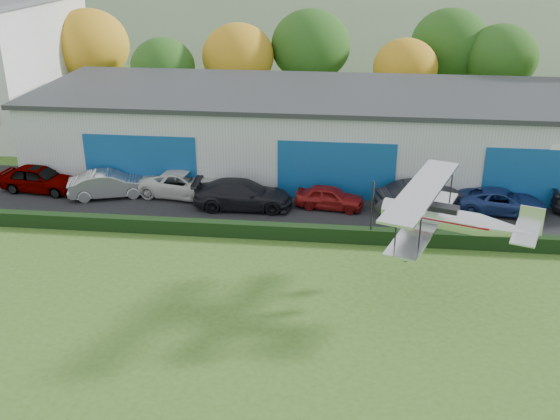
# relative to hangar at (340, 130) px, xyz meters

# --- Properties ---
(apron) EXTENTS (48.00, 9.00, 0.05)m
(apron) POSITION_rel_hangar_xyz_m (-2.00, -6.98, -2.63)
(apron) COLOR black
(apron) RESTS_ON ground
(hedge) EXTENTS (46.00, 0.60, 0.80)m
(hedge) POSITION_rel_hangar_xyz_m (-2.00, -11.78, -2.26)
(hedge) COLOR black
(hedge) RESTS_ON ground
(hangar) EXTENTS (40.60, 12.60, 5.30)m
(hangar) POSITION_rel_hangar_xyz_m (0.00, 0.00, 0.00)
(hangar) COLOR #B2B7BC
(hangar) RESTS_ON ground
(tree_belt) EXTENTS (75.70, 13.22, 10.12)m
(tree_belt) POSITION_rel_hangar_xyz_m (-4.15, 12.64, 2.95)
(tree_belt) COLOR #3D2614
(tree_belt) RESTS_ON ground
(distant_hills) EXTENTS (430.00, 196.00, 56.00)m
(distant_hills) POSITION_rel_hangar_xyz_m (-9.38, 112.02, -15.70)
(distant_hills) COLOR #4C6642
(distant_hills) RESTS_ON ground
(car_0) EXTENTS (5.09, 2.55, 1.66)m
(car_0) POSITION_rel_hangar_xyz_m (-18.30, -6.83, -1.77)
(car_0) COLOR gray
(car_0) RESTS_ON apron
(car_1) EXTENTS (5.13, 3.14, 1.60)m
(car_1) POSITION_rel_hangar_xyz_m (-13.65, -7.22, -1.81)
(car_1) COLOR silver
(car_1) RESTS_ON apron
(car_2) EXTENTS (5.76, 3.26, 1.52)m
(car_2) POSITION_rel_hangar_xyz_m (-9.16, -6.63, -1.85)
(car_2) COLOR silver
(car_2) RESTS_ON apron
(car_3) EXTENTS (5.81, 2.51, 1.67)m
(car_3) POSITION_rel_hangar_xyz_m (-5.30, -8.02, -1.77)
(car_3) COLOR black
(car_3) RESTS_ON apron
(car_4) EXTENTS (4.12, 2.08, 1.35)m
(car_4) POSITION_rel_hangar_xyz_m (-0.28, -7.50, -1.93)
(car_4) COLOR maroon
(car_4) RESTS_ON apron
(car_5) EXTENTS (5.32, 3.14, 1.66)m
(car_5) POSITION_rel_hangar_xyz_m (4.95, -7.14, -1.78)
(car_5) COLOR black
(car_5) RESTS_ON apron
(car_6) EXTENTS (5.09, 2.75, 1.35)m
(car_6) POSITION_rel_hangar_xyz_m (9.51, -7.04, -1.93)
(car_6) COLOR navy
(car_6) RESTS_ON apron
(biplane) EXTENTS (7.13, 8.03, 3.03)m
(biplane) POSITION_rel_hangar_xyz_m (4.85, -16.75, 1.16)
(biplane) COLOR silver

